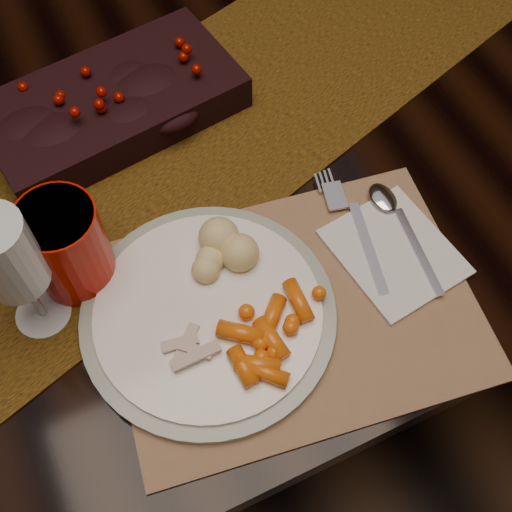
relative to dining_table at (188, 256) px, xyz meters
name	(u,v)px	position (x,y,z in m)	size (l,w,h in m)	color
floor	(203,335)	(0.00, 0.00, -0.38)	(5.00, 5.00, 0.00)	black
dining_table	(188,256)	(0.00, 0.00, 0.00)	(1.80, 1.00, 0.75)	black
table_runner	(208,125)	(0.05, -0.04, 0.38)	(1.56, 0.32, 0.00)	#441D04
centerpiece	(111,100)	(-0.06, 0.03, 0.41)	(0.33, 0.17, 0.07)	black
placemat_main	(294,309)	(0.03, -0.33, 0.38)	(0.41, 0.30, 0.00)	brown
dinner_plate	(208,314)	(-0.06, -0.30, 0.39)	(0.29, 0.29, 0.02)	white
baby_carrots	(270,333)	(-0.01, -0.36, 0.40)	(0.11, 0.09, 0.02)	#E15E0D
mashed_potatoes	(216,247)	(-0.02, -0.24, 0.42)	(0.08, 0.07, 0.04)	#DFC876
turkey_shreds	(177,351)	(-0.11, -0.34, 0.40)	(0.08, 0.07, 0.02)	#B8A69E
napkin	(394,252)	(0.17, -0.32, 0.38)	(0.13, 0.15, 0.01)	white
fork	(359,234)	(0.15, -0.28, 0.39)	(0.02, 0.16, 0.00)	silver
spoon	(407,234)	(0.20, -0.31, 0.39)	(0.03, 0.16, 0.00)	silver
red_cup	(68,247)	(-0.18, -0.19, 0.44)	(0.09, 0.09, 0.12)	#B60E00
wine_glass	(19,276)	(-0.23, -0.22, 0.47)	(0.06, 0.06, 0.18)	white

